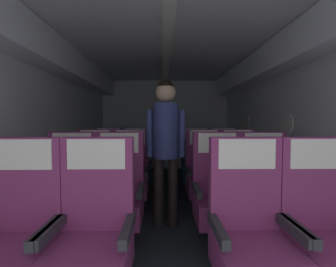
{
  "coord_description": "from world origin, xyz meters",
  "views": [
    {
      "loc": [
        -0.06,
        -0.06,
        1.18
      ],
      "look_at": [
        0.01,
        3.34,
        1.01
      ],
      "focal_mm": 25.97,
      "sensor_mm": 36.0,
      "label": 1
    }
  ],
  "objects_px": {
    "seat_b_left_aisle": "(118,196)",
    "seat_b_right_window": "(219,195)",
    "seat_c_right_aisle": "(239,176)",
    "seat_d_right_aisle": "(224,165)",
    "seat_b_left_window": "(69,196)",
    "seat_d_right_window": "(196,165)",
    "flight_attendant": "(166,136)",
    "seat_c_left_aisle": "(130,176)",
    "seat_a_right_window": "(251,235)",
    "seat_c_right_window": "(204,176)",
    "seat_a_left_window": "(16,238)",
    "seat_a_left_aisle": "(93,236)",
    "seat_a_right_aisle": "(326,235)",
    "seat_c_left_window": "(93,176)",
    "seat_d_left_aisle": "(136,165)",
    "seat_b_right_aisle": "(266,195)",
    "seat_d_left_window": "(107,165)"
  },
  "relations": [
    {
      "from": "seat_b_left_window",
      "to": "seat_b_left_aisle",
      "type": "relative_size",
      "value": 1.0
    },
    {
      "from": "seat_c_left_window",
      "to": "seat_d_left_aisle",
      "type": "relative_size",
      "value": 1.0
    },
    {
      "from": "seat_a_left_window",
      "to": "seat_d_left_window",
      "type": "xyz_separation_m",
      "value": [
        -0.01,
        2.53,
        0.0
      ]
    },
    {
      "from": "seat_a_left_window",
      "to": "seat_d_left_aisle",
      "type": "height_order",
      "value": "same"
    },
    {
      "from": "seat_b_right_window",
      "to": "seat_c_right_window",
      "type": "distance_m",
      "value": 0.86
    },
    {
      "from": "seat_a_right_window",
      "to": "seat_c_right_window",
      "type": "bearing_deg",
      "value": 90.08
    },
    {
      "from": "seat_a_left_window",
      "to": "flight_attendant",
      "type": "distance_m",
      "value": 1.62
    },
    {
      "from": "seat_a_left_aisle",
      "to": "seat_d_right_window",
      "type": "height_order",
      "value": "same"
    },
    {
      "from": "seat_a_left_window",
      "to": "seat_d_left_aisle",
      "type": "relative_size",
      "value": 1.0
    },
    {
      "from": "seat_d_right_aisle",
      "to": "seat_b_left_aisle",
      "type": "bearing_deg",
      "value": -131.24
    },
    {
      "from": "seat_a_left_window",
      "to": "seat_d_left_window",
      "type": "distance_m",
      "value": 2.53
    },
    {
      "from": "seat_b_left_window",
      "to": "seat_c_left_aisle",
      "type": "height_order",
      "value": "same"
    },
    {
      "from": "seat_a_right_window",
      "to": "seat_b_right_aisle",
      "type": "relative_size",
      "value": 1.0
    },
    {
      "from": "seat_a_right_aisle",
      "to": "seat_a_left_aisle",
      "type": "bearing_deg",
      "value": 179.26
    },
    {
      "from": "seat_d_right_aisle",
      "to": "flight_attendant",
      "type": "distance_m",
      "value": 1.78
    },
    {
      "from": "seat_b_right_aisle",
      "to": "seat_c_right_aisle",
      "type": "distance_m",
      "value": 0.86
    },
    {
      "from": "seat_d_left_window",
      "to": "seat_a_left_window",
      "type": "bearing_deg",
      "value": -89.88
    },
    {
      "from": "seat_a_left_window",
      "to": "seat_c_right_aisle",
      "type": "bearing_deg",
      "value": 41.1
    },
    {
      "from": "seat_c_right_window",
      "to": "seat_d_left_window",
      "type": "height_order",
      "value": "same"
    },
    {
      "from": "seat_c_right_aisle",
      "to": "seat_d_right_aisle",
      "type": "bearing_deg",
      "value": 89.04
    },
    {
      "from": "seat_b_left_aisle",
      "to": "seat_c_left_aisle",
      "type": "xyz_separation_m",
      "value": [
        0.0,
        0.83,
        0.0
      ]
    },
    {
      "from": "seat_a_right_aisle",
      "to": "seat_c_right_aisle",
      "type": "distance_m",
      "value": 1.71
    },
    {
      "from": "seat_b_left_aisle",
      "to": "seat_b_right_window",
      "type": "relative_size",
      "value": 1.0
    },
    {
      "from": "seat_c_right_window",
      "to": "seat_d_right_window",
      "type": "xyz_separation_m",
      "value": [
        0.01,
        0.82,
        0.0
      ]
    },
    {
      "from": "seat_a_right_window",
      "to": "seat_c_right_aisle",
      "type": "distance_m",
      "value": 1.76
    },
    {
      "from": "seat_b_right_aisle",
      "to": "seat_c_left_window",
      "type": "bearing_deg",
      "value": 156.24
    },
    {
      "from": "seat_b_left_window",
      "to": "seat_c_right_window",
      "type": "height_order",
      "value": "same"
    },
    {
      "from": "seat_b_left_window",
      "to": "seat_d_right_window",
      "type": "distance_m",
      "value": 2.23
    },
    {
      "from": "seat_c_left_aisle",
      "to": "seat_d_left_window",
      "type": "distance_m",
      "value": 0.98
    },
    {
      "from": "seat_b_right_window",
      "to": "seat_a_left_window",
      "type": "bearing_deg",
      "value": -150.24
    },
    {
      "from": "seat_c_right_aisle",
      "to": "seat_d_right_aisle",
      "type": "xyz_separation_m",
      "value": [
        0.01,
        0.84,
        0.0
      ]
    },
    {
      "from": "seat_a_right_aisle",
      "to": "seat_b_left_aisle",
      "type": "bearing_deg",
      "value": 149.76
    },
    {
      "from": "seat_d_right_aisle",
      "to": "seat_c_right_aisle",
      "type": "bearing_deg",
      "value": -90.96
    },
    {
      "from": "seat_c_right_aisle",
      "to": "seat_d_left_window",
      "type": "relative_size",
      "value": 1.0
    },
    {
      "from": "seat_b_left_aisle",
      "to": "seat_b_right_window",
      "type": "height_order",
      "value": "same"
    },
    {
      "from": "seat_a_left_aisle",
      "to": "seat_a_right_aisle",
      "type": "height_order",
      "value": "same"
    },
    {
      "from": "seat_b_left_window",
      "to": "seat_b_right_aisle",
      "type": "bearing_deg",
      "value": -0.21
    },
    {
      "from": "seat_a_left_aisle",
      "to": "flight_attendant",
      "type": "height_order",
      "value": "flight_attendant"
    },
    {
      "from": "seat_c_left_aisle",
      "to": "seat_c_right_aisle",
      "type": "bearing_deg",
      "value": 0.72
    },
    {
      "from": "seat_b_right_aisle",
      "to": "seat_d_left_window",
      "type": "bearing_deg",
      "value": 138.95
    },
    {
      "from": "seat_a_right_aisle",
      "to": "seat_b_left_window",
      "type": "distance_m",
      "value": 2.13
    },
    {
      "from": "seat_b_left_window",
      "to": "seat_d_right_aisle",
      "type": "xyz_separation_m",
      "value": [
        1.95,
        1.69,
        0.0
      ]
    },
    {
      "from": "seat_b_right_window",
      "to": "seat_d_right_aisle",
      "type": "bearing_deg",
      "value": 73.83
    },
    {
      "from": "seat_c_right_aisle",
      "to": "seat_d_right_aisle",
      "type": "distance_m",
      "value": 0.84
    },
    {
      "from": "seat_a_left_window",
      "to": "seat_a_left_aisle",
      "type": "relative_size",
      "value": 1.0
    },
    {
      "from": "seat_c_left_aisle",
      "to": "seat_d_left_window",
      "type": "height_order",
      "value": "same"
    },
    {
      "from": "seat_c_left_aisle",
      "to": "seat_a_left_window",
      "type": "bearing_deg",
      "value": -106.11
    },
    {
      "from": "seat_a_left_aisle",
      "to": "seat_c_right_window",
      "type": "height_order",
      "value": "same"
    },
    {
      "from": "seat_c_left_aisle",
      "to": "flight_attendant",
      "type": "height_order",
      "value": "flight_attendant"
    },
    {
      "from": "seat_a_right_window",
      "to": "seat_b_left_window",
      "type": "bearing_deg",
      "value": 149.99
    }
  ]
}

